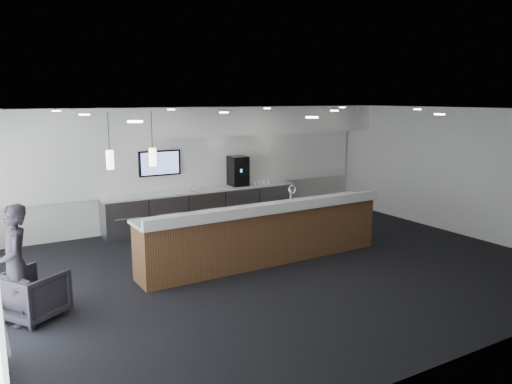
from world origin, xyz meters
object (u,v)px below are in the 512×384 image
coffee_machine (238,171)px  armchair (33,295)px  lounge_guest (16,265)px  service_counter (265,234)px

coffee_machine → armchair: coffee_machine is taller
armchair → lounge_guest: bearing=76.6°
armchair → lounge_guest: (-0.20, -0.07, 0.51)m
armchair → coffee_machine: bearing=-89.2°
armchair → lounge_guest: size_ratio=0.46×
service_counter → lounge_guest: size_ratio=2.98×
service_counter → armchair: service_counter is taller
service_counter → coffee_machine: 3.53m
coffee_machine → lounge_guest: lounge_guest is taller
service_counter → armchair: 4.32m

